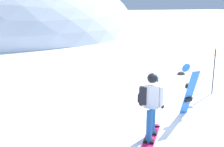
# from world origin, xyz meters

# --- Properties ---
(ground_plane) EXTENTS (300.00, 300.00, 0.00)m
(ground_plane) POSITION_xyz_m (0.00, 0.00, 0.00)
(ground_plane) COLOR white
(snowboarder_main) EXTENTS (1.33, 1.43, 1.71)m
(snowboarder_main) POSITION_xyz_m (-0.61, 0.14, 0.92)
(snowboarder_main) COLOR #D11E5B
(snowboarder_main) RESTS_ON ground
(spare_snowboard) EXTENTS (0.28, 0.53, 1.59)m
(spare_snowboard) POSITION_xyz_m (1.31, 0.97, 0.80)
(spare_snowboard) COLOR blue
(spare_snowboard) RESTS_ON ground
(piste_marker_near) EXTENTS (0.20, 0.20, 1.76)m
(piste_marker_near) POSITION_xyz_m (3.58, 2.27, 1.01)
(piste_marker_near) COLOR black
(piste_marker_near) RESTS_ON ground
(rock_small) EXTENTS (0.40, 0.34, 0.28)m
(rock_small) POSITION_xyz_m (4.47, 5.19, 0.00)
(rock_small) COLOR #4C4742
(rock_small) RESTS_ON ground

